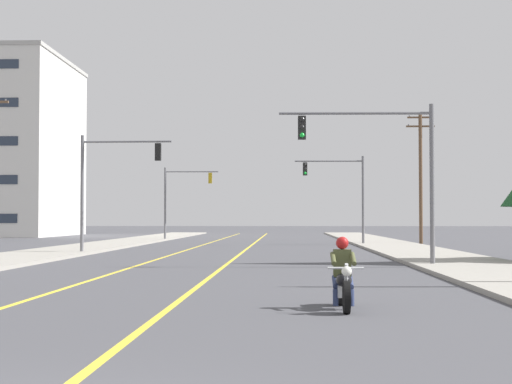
{
  "coord_description": "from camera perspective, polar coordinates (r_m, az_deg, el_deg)",
  "views": [
    {
      "loc": [
        2.61,
        -6.63,
        1.82
      ],
      "look_at": [
        1.51,
        23.27,
        2.82
      ],
      "focal_mm": 57.02,
      "sensor_mm": 36.0,
      "label": 1
    }
  ],
  "objects": [
    {
      "name": "sidewalk_kerb_left",
      "position": [
        48.22,
        -12.54,
        -3.94
      ],
      "size": [
        4.4,
        110.0,
        0.14
      ],
      "primitive_type": "cube",
      "color": "#9E998E",
      "rests_on": "ground"
    },
    {
      "name": "sidewalk_kerb_right",
      "position": [
        47.17,
        10.61,
        -4.0
      ],
      "size": [
        4.4,
        110.0,
        0.14
      ],
      "primitive_type": "cube",
      "color": "#9E998E",
      "rests_on": "ground"
    },
    {
      "name": "traffic_signal_near_left",
      "position": [
        43.0,
        -10.34,
        1.15
      ],
      "size": [
        4.8,
        0.37,
        6.2
      ],
      "color": "slate",
      "rests_on": "ground"
    },
    {
      "name": "motorcycle_with_rider",
      "position": [
        16.6,
        6.13,
        -6.17
      ],
      "size": [
        0.7,
        2.19,
        1.46
      ],
      "color": "black",
      "rests_on": "ground"
    },
    {
      "name": "traffic_signal_mid_right",
      "position": [
        56.74,
        6.14,
        0.4
      ],
      "size": [
        4.83,
        0.48,
        6.2
      ],
      "color": "slate",
      "rests_on": "ground"
    },
    {
      "name": "traffic_signal_mid_left",
      "position": [
        69.38,
        -5.32,
        -0.03
      ],
      "size": [
        4.61,
        0.42,
        6.2
      ],
      "color": "slate",
      "rests_on": "ground"
    },
    {
      "name": "lane_stripe_center",
      "position": [
        51.71,
        -0.53,
        -3.92
      ],
      "size": [
        0.16,
        100.0,
        0.01
      ],
      "primitive_type": "cube",
      "color": "yellow",
      "rests_on": "ground"
    },
    {
      "name": "lane_stripe_left",
      "position": [
        51.98,
        -4.31,
        -3.9
      ],
      "size": [
        0.16,
        100.0,
        0.01
      ],
      "primitive_type": "cube",
      "color": "yellow",
      "rests_on": "ground"
    },
    {
      "name": "traffic_signal_near_right",
      "position": [
        31.26,
        9.13,
        2.41
      ],
      "size": [
        5.9,
        0.45,
        6.2
      ],
      "color": "slate",
      "rests_on": "ground"
    },
    {
      "name": "utility_pole_right_far",
      "position": [
        60.04,
        11.47,
        1.3
      ],
      "size": [
        2.05,
        0.26,
        9.6
      ],
      "color": "brown",
      "rests_on": "ground"
    }
  ]
}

